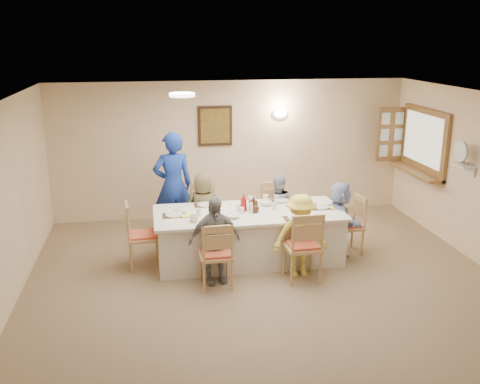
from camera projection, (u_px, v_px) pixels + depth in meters
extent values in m
plane|color=#756348|center=(274.00, 300.00, 6.86)|extent=(7.00, 7.00, 0.00)
plane|color=beige|center=(231.00, 149.00, 9.82)|extent=(6.50, 0.00, 6.50)
plane|color=white|center=(278.00, 104.00, 6.16)|extent=(7.00, 7.00, 0.00)
cube|color=black|center=(215.00, 126.00, 9.61)|extent=(0.62, 0.04, 0.72)
cube|color=black|center=(215.00, 126.00, 9.59)|extent=(0.52, 0.02, 0.62)
ellipsoid|color=white|center=(280.00, 113.00, 9.72)|extent=(0.26, 0.09, 0.18)
cylinder|color=white|center=(182.00, 95.00, 7.42)|extent=(0.36, 0.36, 0.05)
cube|color=brown|center=(424.00, 142.00, 9.23)|extent=(0.06, 1.50, 1.15)
cube|color=brown|center=(415.00, 171.00, 9.36)|extent=(0.30, 1.50, 0.05)
cube|color=brown|center=(391.00, 134.00, 9.91)|extent=(0.55, 0.04, 1.00)
cube|color=white|center=(464.00, 165.00, 7.97)|extent=(0.22, 0.36, 0.03)
cube|color=silver|center=(249.00, 236.00, 8.00)|extent=(2.79, 1.18, 0.76)
imported|color=brown|center=(204.00, 210.00, 8.48)|extent=(0.63, 0.45, 1.21)
imported|color=#A2A7B8|center=(277.00, 208.00, 8.69)|extent=(0.67, 0.58, 1.13)
imported|color=gray|center=(214.00, 240.00, 7.20)|extent=(0.82, 0.55, 1.22)
imported|color=#F1D74D|center=(300.00, 236.00, 7.40)|extent=(0.78, 0.46, 1.19)
imported|color=#9BA5DA|center=(340.00, 218.00, 8.18)|extent=(1.09, 0.42, 1.15)
imported|color=#19359A|center=(173.00, 186.00, 8.77)|extent=(0.79, 0.63, 1.79)
cube|color=#472B19|center=(212.00, 223.00, 7.40)|extent=(0.33, 0.25, 0.01)
cylinder|color=white|center=(212.00, 222.00, 7.40)|extent=(0.22, 0.22, 0.01)
cube|color=#FDFF35|center=(225.00, 223.00, 7.38)|extent=(0.15, 0.15, 0.01)
cube|color=#472B19|center=(296.00, 218.00, 7.60)|extent=(0.33, 0.25, 0.01)
cylinder|color=white|center=(296.00, 218.00, 7.59)|extent=(0.23, 0.23, 0.01)
cube|color=#FDFF35|center=(309.00, 218.00, 7.58)|extent=(0.15, 0.15, 0.01)
cube|color=#472B19|center=(205.00, 205.00, 8.19)|extent=(0.34, 0.25, 0.01)
cylinder|color=white|center=(205.00, 204.00, 8.19)|extent=(0.25, 0.25, 0.02)
cube|color=#FDFF35|center=(217.00, 205.00, 8.17)|extent=(0.15, 0.15, 0.01)
cube|color=#472B19|center=(281.00, 201.00, 8.39)|extent=(0.34, 0.25, 0.01)
cylinder|color=white|center=(281.00, 200.00, 8.39)|extent=(0.23, 0.23, 0.01)
cube|color=#FDFF35|center=(293.00, 201.00, 8.37)|extent=(0.13, 0.13, 0.01)
cube|color=#472B19|center=(174.00, 216.00, 7.71)|extent=(0.34, 0.25, 0.01)
cylinder|color=white|center=(174.00, 215.00, 7.71)|extent=(0.25, 0.25, 0.02)
cube|color=#FDFF35|center=(187.00, 215.00, 7.69)|extent=(0.14, 0.14, 0.01)
cube|color=#472B19|center=(321.00, 207.00, 8.08)|extent=(0.34, 0.25, 0.01)
cylinder|color=white|center=(321.00, 207.00, 8.07)|extent=(0.24, 0.24, 0.02)
cube|color=#FDFF35|center=(334.00, 207.00, 8.06)|extent=(0.13, 0.13, 0.01)
imported|color=white|center=(194.00, 218.00, 7.45)|extent=(0.16, 0.16, 0.10)
imported|color=white|center=(265.00, 198.00, 8.43)|extent=(0.11, 0.11, 0.09)
imported|color=white|center=(233.00, 216.00, 7.62)|extent=(0.36, 0.36, 0.05)
imported|color=white|center=(266.00, 203.00, 8.18)|extent=(0.29, 0.29, 0.06)
imported|color=#B9110F|center=(244.00, 202.00, 7.90)|extent=(0.14, 0.14, 0.26)
imported|color=#3D1E10|center=(253.00, 203.00, 7.92)|extent=(0.16, 0.16, 0.22)
imported|color=#3D1E10|center=(255.00, 207.00, 7.84)|extent=(0.15, 0.15, 0.16)
cylinder|color=silver|center=(238.00, 208.00, 7.90)|extent=(0.06, 0.06, 0.10)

